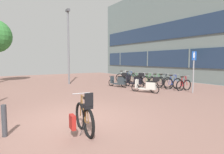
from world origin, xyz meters
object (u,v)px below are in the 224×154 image
at_px(bicycle_foreground, 84,118).
at_px(bicycle_rack_06, 135,79).
at_px(bicycle_rack_03, 157,81).
at_px(bicycle_rack_04, 148,81).
at_px(bollard_near, 4,121).
at_px(bicycle_rack_02, 163,82).
at_px(bicycle_rack_05, 142,80).
at_px(scooter_near, 148,85).
at_px(scooter_mid, 136,80).
at_px(bicycle_rack_08, 123,77).
at_px(lamp_post, 68,43).
at_px(parking_sign, 194,67).
at_px(bicycle_rack_00, 184,85).
at_px(bicycle_rack_01, 173,84).
at_px(scooter_far, 120,80).
at_px(bicycle_rack_07, 129,78).

bearing_deg(bicycle_foreground, bicycle_rack_06, 43.59).
height_order(bicycle_rack_03, bicycle_rack_04, bicycle_rack_03).
relative_size(bicycle_rack_04, bollard_near, 1.65).
xyz_separation_m(bicycle_rack_02, bicycle_rack_05, (0.16, 2.29, -0.03)).
distance_m(scooter_near, scooter_mid, 2.37).
height_order(bicycle_rack_06, bicycle_rack_08, bicycle_rack_08).
height_order(scooter_mid, lamp_post, lamp_post).
height_order(bicycle_rack_02, bicycle_rack_08, bicycle_rack_02).
bearing_deg(parking_sign, scooter_near, 146.07).
distance_m(bicycle_rack_00, lamp_post, 8.88).
bearing_deg(bollard_near, bicycle_rack_02, 21.15).
height_order(bicycle_rack_08, parking_sign, parking_sign).
bearing_deg(bicycle_rack_02, bicycle_rack_01, -84.69).
relative_size(bicycle_rack_04, lamp_post, 0.23).
relative_size(scooter_mid, lamp_post, 0.31).
distance_m(bicycle_rack_08, bollard_near, 12.77).
relative_size(scooter_far, lamp_post, 0.30).
relative_size(bicycle_rack_02, bollard_near, 1.81).
relative_size(bicycle_foreground, bicycle_rack_00, 1.10).
bearing_deg(scooter_near, bollard_near, -159.43).
relative_size(bicycle_rack_02, parking_sign, 0.60).
distance_m(bicycle_rack_01, scooter_far, 3.53).
bearing_deg(bicycle_rack_01, bollard_near, -162.99).
xyz_separation_m(bicycle_rack_00, bicycle_rack_04, (-0.06, 3.05, -0.00)).
bearing_deg(bicycle_rack_02, bicycle_rack_04, 87.30).
bearing_deg(bicycle_rack_06, bicycle_rack_04, -88.95).
relative_size(bicycle_foreground, bicycle_rack_04, 1.10).
relative_size(bicycle_foreground, bicycle_rack_07, 1.02).
distance_m(bicycle_foreground, bollard_near, 1.90).
bearing_deg(scooter_far, bicycle_rack_02, -38.16).
relative_size(bicycle_rack_01, bicycle_rack_08, 0.99).
relative_size(bicycle_rack_01, bollard_near, 1.77).
bearing_deg(bicycle_rack_02, bicycle_rack_05, 85.97).
distance_m(bicycle_rack_02, lamp_post, 7.67).
bearing_deg(scooter_mid, scooter_near, -112.74).
bearing_deg(bicycle_rack_03, bicycle_rack_07, 92.21).
xyz_separation_m(bicycle_rack_02, bicycle_rack_08, (-0.01, 4.58, -0.00)).
xyz_separation_m(bicycle_rack_08, bollard_near, (-9.68, -8.33, 0.03)).
bearing_deg(bollard_near, bicycle_rack_06, 34.95).
bearing_deg(bicycle_rack_06, scooter_far, -152.72).
bearing_deg(bicycle_rack_03, scooter_near, -144.89).
relative_size(bicycle_rack_06, lamp_post, 0.22).
xyz_separation_m(bicycle_rack_03, bicycle_rack_05, (-0.00, 1.53, -0.02)).
bearing_deg(scooter_mid, bollard_near, -149.14).
xyz_separation_m(bicycle_rack_07, bicycle_rack_08, (-0.05, 0.76, 0.01)).
distance_m(bicycle_rack_04, parking_sign, 4.09).
xyz_separation_m(scooter_far, parking_sign, (2.11, -4.23, 1.00)).
height_order(scooter_mid, parking_sign, parking_sign).
distance_m(bicycle_rack_07, bollard_near, 12.33).
xyz_separation_m(bicycle_rack_08, parking_sign, (-0.21, -6.98, 1.11)).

